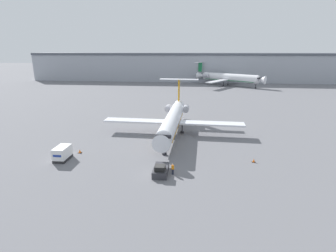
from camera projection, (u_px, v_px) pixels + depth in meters
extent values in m
plane|color=slate|center=(158.00, 174.00, 39.33)|extent=(600.00, 600.00, 0.00)
cube|color=#9EA3AD|center=(187.00, 68.00, 151.69)|extent=(180.00, 16.00, 14.62)
cube|color=#4C515B|center=(188.00, 54.00, 149.45)|extent=(180.00, 16.80, 1.20)
cylinder|color=silver|center=(172.00, 120.00, 56.15)|extent=(3.85, 24.44, 3.11)
cone|color=silver|center=(162.00, 142.00, 43.39)|extent=(3.19, 2.58, 3.11)
cube|color=black|center=(163.00, 136.00, 44.18)|extent=(2.67, 0.78, 0.44)
cone|color=silver|center=(179.00, 107.00, 69.34)|extent=(2.91, 3.51, 2.80)
cube|color=orange|center=(172.00, 125.00, 56.43)|extent=(3.47, 22.00, 0.20)
cube|color=silver|center=(212.00, 124.00, 56.39)|extent=(13.91, 3.38, 0.36)
cube|color=silver|center=(135.00, 121.00, 58.61)|extent=(13.91, 3.38, 0.36)
cylinder|color=#ADADB7|center=(186.00, 109.00, 65.46)|extent=(1.60, 2.89, 1.51)
cylinder|color=#ADADB7|center=(168.00, 108.00, 66.05)|extent=(1.60, 2.89, 1.51)
cube|color=orange|center=(179.00, 90.00, 68.76)|extent=(0.31, 2.21, 5.58)
cube|color=silver|center=(179.00, 79.00, 67.97)|extent=(10.09, 2.10, 0.20)
cylinder|color=black|center=(164.00, 150.00, 46.21)|extent=(0.24, 0.24, 1.76)
cylinder|color=black|center=(164.00, 154.00, 46.41)|extent=(0.80, 0.80, 0.40)
cylinder|color=black|center=(164.00, 128.00, 58.83)|extent=(0.24, 0.24, 1.76)
cylinder|color=black|center=(164.00, 131.00, 59.02)|extent=(0.80, 0.80, 0.40)
cylinder|color=black|center=(182.00, 129.00, 58.30)|extent=(0.24, 0.24, 1.76)
cylinder|color=black|center=(182.00, 132.00, 58.49)|extent=(0.80, 0.80, 0.40)
cube|color=#2D2D33|center=(161.00, 171.00, 39.30)|extent=(2.14, 4.12, 1.05)
cube|color=black|center=(160.00, 168.00, 38.18)|extent=(1.50, 1.48, 0.70)
cube|color=black|center=(163.00, 166.00, 41.23)|extent=(1.92, 0.30, 0.63)
cube|color=#232326|center=(63.00, 158.00, 44.37)|extent=(1.99, 3.42, 0.45)
cube|color=silver|center=(62.00, 152.00, 44.05)|extent=(1.99, 3.42, 1.87)
cube|color=navy|center=(57.00, 156.00, 42.40)|extent=(1.39, 0.04, 0.36)
cube|color=#232838|center=(173.00, 172.00, 39.17)|extent=(0.32, 0.20, 0.82)
cube|color=orange|center=(173.00, 167.00, 38.96)|extent=(0.40, 0.24, 0.65)
sphere|color=tan|center=(173.00, 165.00, 38.83)|extent=(0.24, 0.24, 0.24)
cube|color=black|center=(80.00, 153.00, 47.36)|extent=(0.67, 0.67, 0.04)
cone|color=orange|center=(80.00, 151.00, 47.27)|extent=(0.48, 0.48, 0.60)
cube|color=black|center=(254.00, 162.00, 43.47)|extent=(0.56, 0.56, 0.04)
cone|color=orange|center=(254.00, 160.00, 43.38)|extent=(0.40, 0.40, 0.58)
cylinder|color=white|center=(230.00, 78.00, 131.80)|extent=(26.75, 19.03, 4.00)
cone|color=white|center=(262.00, 80.00, 122.12)|extent=(4.85, 5.09, 4.00)
cube|color=black|center=(259.00, 78.00, 122.69)|extent=(2.42, 3.25, 0.44)
cone|color=white|center=(201.00, 76.00, 141.83)|extent=(5.65, 5.40, 3.60)
cube|color=#19723F|center=(230.00, 80.00, 132.17)|extent=(24.07, 17.13, 0.20)
cube|color=white|center=(236.00, 78.00, 140.75)|extent=(11.76, 15.96, 0.36)
cube|color=white|center=(217.00, 81.00, 125.10)|extent=(11.76, 15.96, 0.36)
cylinder|color=#ADADB7|center=(211.00, 75.00, 141.16)|extent=(3.60, 3.30, 2.00)
cylinder|color=#ADADB7|center=(206.00, 76.00, 136.81)|extent=(3.60, 3.30, 2.00)
cube|color=#19723F|center=(200.00, 67.00, 141.09)|extent=(1.98, 1.38, 5.00)
cube|color=white|center=(200.00, 62.00, 140.38)|extent=(6.35, 8.56, 0.20)
cylinder|color=black|center=(256.00, 86.00, 124.55)|extent=(0.24, 0.24, 2.15)
cylinder|color=black|center=(256.00, 88.00, 124.80)|extent=(0.80, 0.80, 0.40)
cylinder|color=black|center=(223.00, 84.00, 131.95)|extent=(0.24, 0.24, 2.15)
cylinder|color=black|center=(223.00, 86.00, 132.20)|extent=(0.80, 0.80, 0.40)
cylinder|color=black|center=(228.00, 83.00, 135.85)|extent=(0.24, 0.24, 2.15)
cylinder|color=black|center=(228.00, 85.00, 136.10)|extent=(0.80, 0.80, 0.40)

